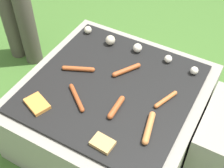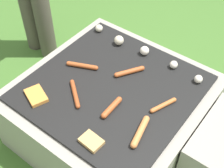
% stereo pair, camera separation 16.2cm
% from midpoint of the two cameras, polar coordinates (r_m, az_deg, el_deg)
% --- Properties ---
extents(ground_plane, '(14.00, 14.00, 0.00)m').
position_cam_midpoint_polar(ground_plane, '(1.95, 2.41, -8.74)').
color(ground_plane, '#3D6628').
extents(grill, '(0.94, 0.94, 0.40)m').
position_cam_midpoint_polar(grill, '(1.79, 2.60, -5.08)').
color(grill, gray).
rests_on(grill, ground_plane).
extents(sausage_mid_left, '(0.16, 0.13, 0.02)m').
position_cam_midpoint_polar(sausage_mid_left, '(1.59, -3.92, -1.92)').
color(sausage_mid_left, '#93421E').
rests_on(sausage_mid_left, grill).
extents(sausage_front_center, '(0.07, 0.15, 0.02)m').
position_cam_midpoint_polar(sausage_front_center, '(1.57, 12.31, -3.97)').
color(sausage_front_center, '#B7602D').
rests_on(sausage_front_center, grill).
extents(sausage_back_left, '(0.07, 0.19, 0.03)m').
position_cam_midpoint_polar(sausage_back_left, '(1.45, 8.42, -8.78)').
color(sausage_back_left, '#C6753D').
rests_on(sausage_back_left, grill).
extents(sausage_front_right, '(0.11, 0.16, 0.03)m').
position_cam_midpoint_polar(sausage_front_right, '(1.70, 5.93, 2.14)').
color(sausage_front_right, '#A34C23').
rests_on(sausage_front_right, grill).
extents(sausage_back_right, '(0.17, 0.09, 0.03)m').
position_cam_midpoint_polar(sausage_back_right, '(1.73, -2.82, 3.25)').
color(sausage_back_right, '#A34C23').
rests_on(sausage_back_right, grill).
extents(sausage_front_left, '(0.03, 0.16, 0.03)m').
position_cam_midpoint_polar(sausage_front_left, '(1.52, 2.99, -4.47)').
color(sausage_front_left, '#A34C23').
rests_on(sausage_front_left, grill).
extents(bread_slice_center, '(0.11, 0.08, 0.02)m').
position_cam_midpoint_polar(bread_slice_center, '(1.41, -0.48, -10.62)').
color(bread_slice_center, tan).
rests_on(bread_slice_center, grill).
extents(bread_slice_right, '(0.15, 0.13, 0.02)m').
position_cam_midpoint_polar(bread_slice_right, '(1.61, -10.95, -2.25)').
color(bread_slice_right, '#D18438').
rests_on(bread_slice_right, grill).
extents(mushroom_row, '(0.74, 0.08, 0.06)m').
position_cam_midpoint_polar(mushroom_row, '(1.83, 7.50, 6.28)').
color(mushroom_row, beige).
rests_on(mushroom_row, grill).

